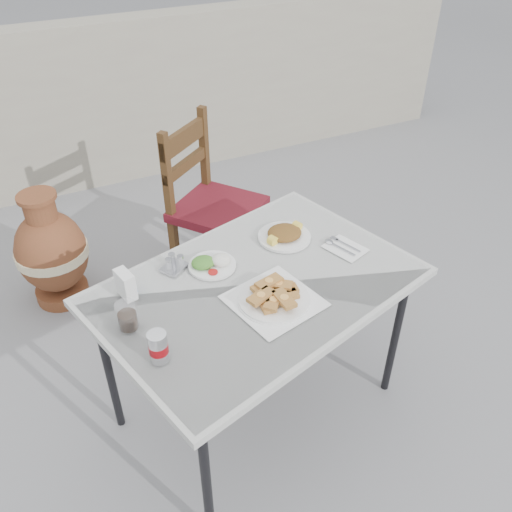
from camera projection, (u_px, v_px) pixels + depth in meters
name	position (u px, v px, depth m)	size (l,w,h in m)	color
ground	(245.00, 398.00, 2.63)	(80.00, 80.00, 0.00)	slate
cafe_table	(257.00, 293.00, 2.18)	(1.43, 1.16, 0.76)	black
pide_plate	(274.00, 295.00, 2.04)	(0.37, 0.37, 0.06)	white
salad_rice_plate	(212.00, 263.00, 2.22)	(0.20, 0.20, 0.05)	white
salad_chopped_plate	(284.00, 234.00, 2.38)	(0.24, 0.24, 0.05)	white
soda_can	(158.00, 347.00, 1.79)	(0.07, 0.07, 0.12)	silver
cola_glass	(127.00, 317.00, 1.92)	(0.08, 0.08, 0.11)	white
napkin_holder	(126.00, 284.00, 2.05)	(0.07, 0.10, 0.11)	white
condiment_caddy	(174.00, 264.00, 2.20)	(0.13, 0.12, 0.07)	silver
cutlery_napkin	(343.00, 247.00, 2.34)	(0.18, 0.20, 0.01)	white
chair	(211.00, 204.00, 3.08)	(0.62, 0.62, 1.00)	#3E2510
terracotta_urn	(52.00, 252.00, 3.04)	(0.40, 0.40, 0.70)	brown
back_wall	(106.00, 105.00, 4.08)	(6.00, 0.25, 1.20)	gray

